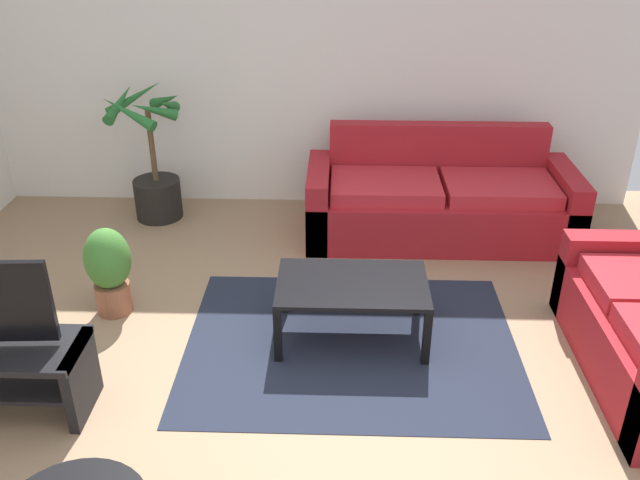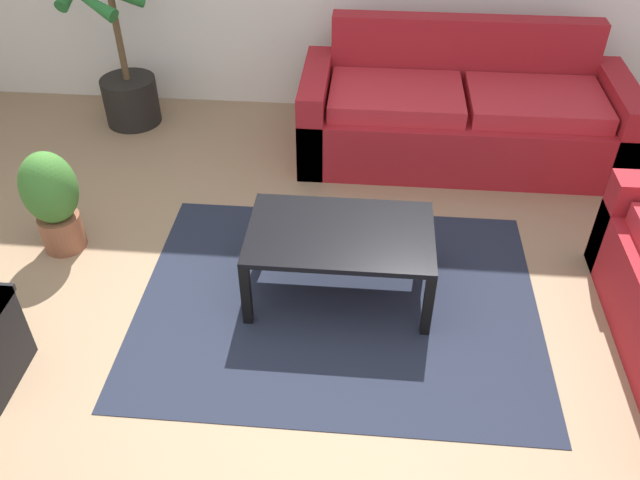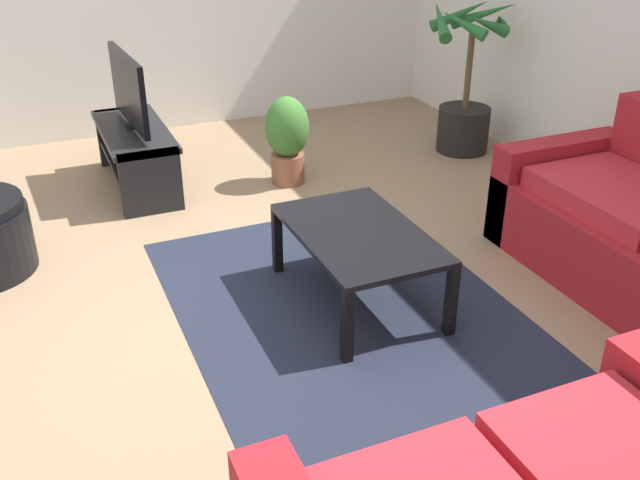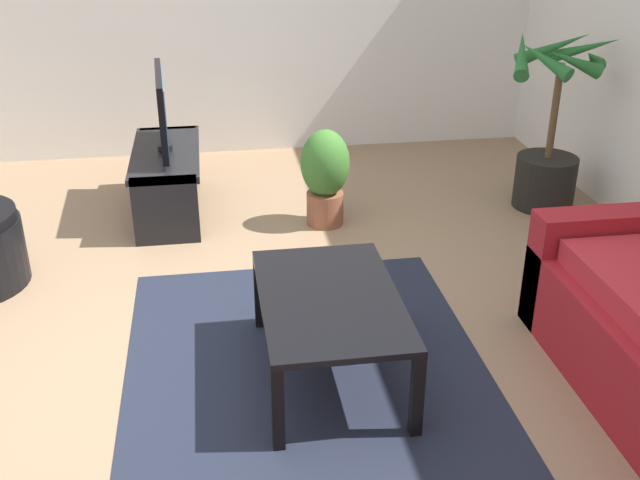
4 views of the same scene
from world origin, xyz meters
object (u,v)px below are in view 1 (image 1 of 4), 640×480
coffee_table (352,289)px  potted_palm (154,172)px  couch_main (439,202)px  potted_plant_small (109,268)px

coffee_table → potted_palm: bearing=134.1°
couch_main → potted_plant_small: size_ratio=3.47×
couch_main → potted_palm: 2.56m
couch_main → potted_plant_small: couch_main is taller
coffee_table → potted_plant_small: (-1.70, 0.25, -0.01)m
coffee_table → potted_palm: (-1.77, 1.83, 0.08)m
couch_main → potted_palm: bearing=174.0°
potted_palm → potted_plant_small: size_ratio=1.85×
coffee_table → potted_plant_small: size_ratio=1.51×
coffee_table → potted_plant_small: 1.72m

